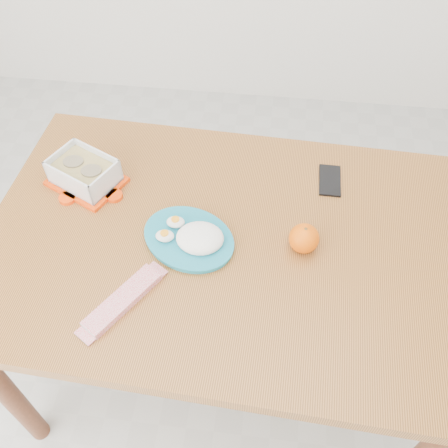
# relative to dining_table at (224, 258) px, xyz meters

# --- Properties ---
(ground) EXTENTS (3.50, 3.50, 0.00)m
(ground) POSITION_rel_dining_table_xyz_m (-0.10, -0.08, -0.66)
(ground) COLOR #B7B7B2
(ground) RESTS_ON ground
(dining_table) EXTENTS (1.32, 0.92, 0.75)m
(dining_table) POSITION_rel_dining_table_xyz_m (0.00, 0.00, 0.00)
(dining_table) COLOR #AC6C30
(dining_table) RESTS_ON ground
(food_container) EXTENTS (0.25, 0.22, 0.09)m
(food_container) POSITION_rel_dining_table_xyz_m (-0.42, 0.16, 0.13)
(food_container) COLOR #FF4107
(food_container) RESTS_ON dining_table
(orange_fruit) EXTENTS (0.08, 0.08, 0.08)m
(orange_fruit) POSITION_rel_dining_table_xyz_m (0.21, -0.01, 0.13)
(orange_fruit) COLOR #FF6305
(orange_fruit) RESTS_ON dining_table
(rice_plate) EXTENTS (0.33, 0.33, 0.07)m
(rice_plate) POSITION_rel_dining_table_xyz_m (-0.08, -0.02, 0.11)
(rice_plate) COLOR teal
(rice_plate) RESTS_ON dining_table
(candy_bar) EXTENTS (0.16, 0.21, 0.02)m
(candy_bar) POSITION_rel_dining_table_xyz_m (-0.22, -0.22, 0.10)
(candy_bar) COLOR red
(candy_bar) RESTS_ON dining_table
(smartphone) EXTENTS (0.06, 0.12, 0.01)m
(smartphone) POSITION_rel_dining_table_xyz_m (0.28, 0.25, 0.09)
(smartphone) COLOR black
(smartphone) RESTS_ON dining_table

